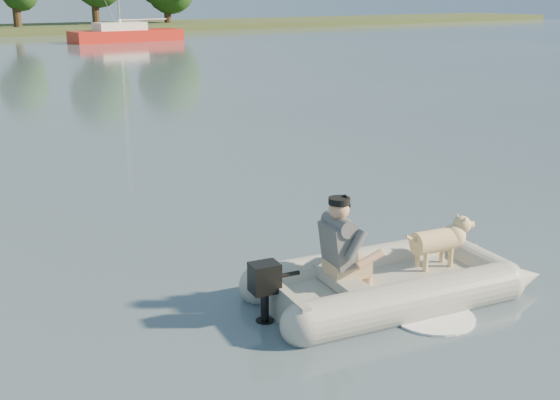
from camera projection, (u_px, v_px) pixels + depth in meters
water at (399, 309)px, 8.30m from camera, size 160.00×160.00×0.00m
dinghy at (393, 248)px, 8.50m from camera, size 5.24×4.03×1.42m
man at (340, 241)px, 8.21m from camera, size 0.84×0.75×1.11m
dog at (435, 245)px, 8.84m from camera, size 1.00×0.49×0.64m
outboard_motor at (265, 295)px, 7.90m from camera, size 0.47×0.36×0.81m
sailboat at (126, 35)px, 52.78m from camera, size 8.48×2.80×11.55m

